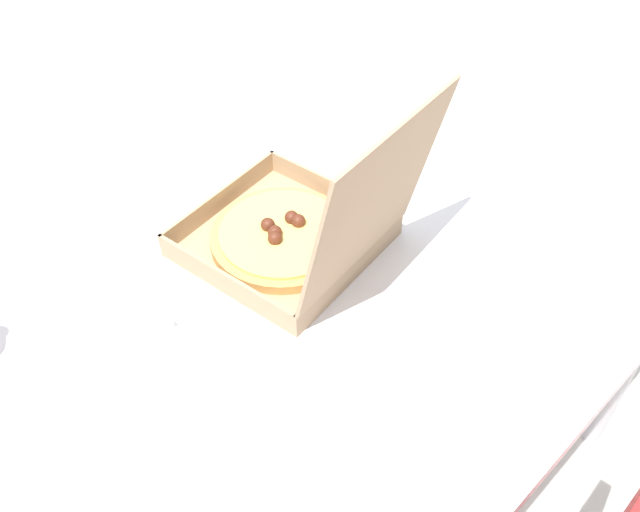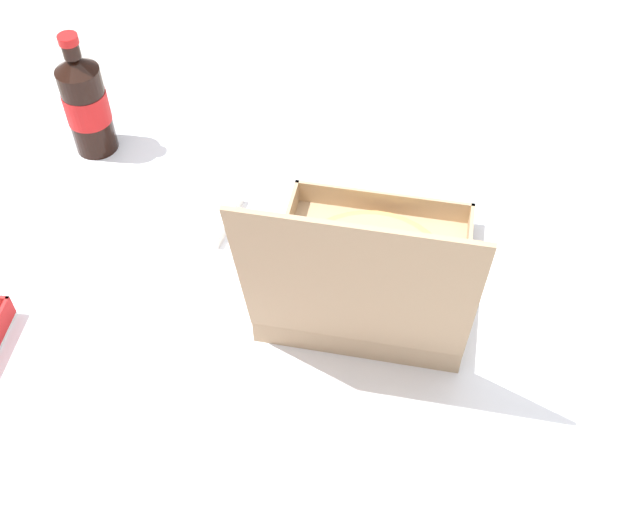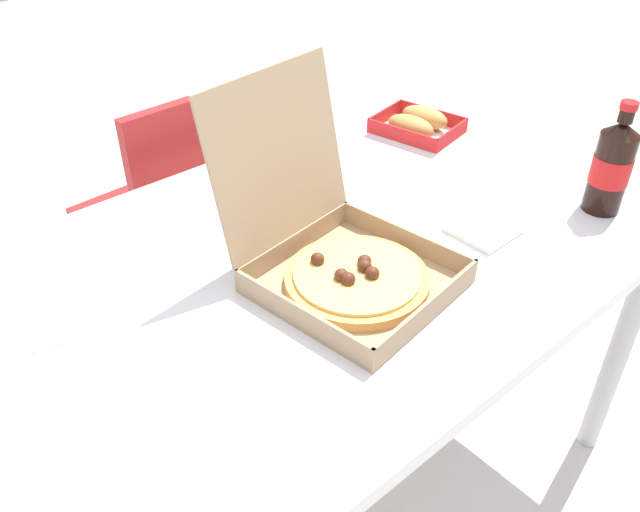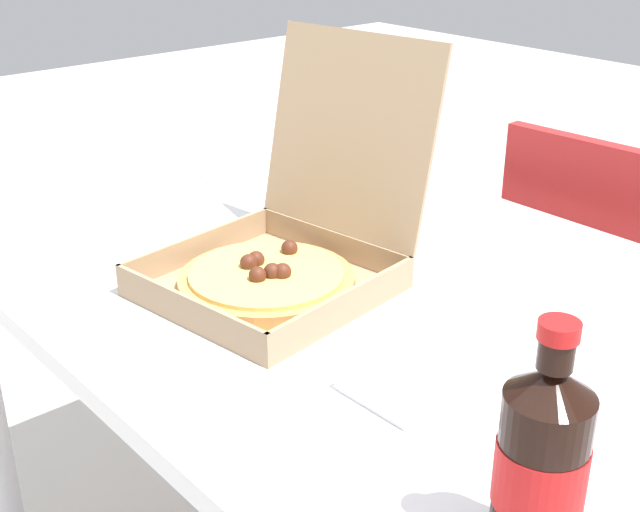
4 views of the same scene
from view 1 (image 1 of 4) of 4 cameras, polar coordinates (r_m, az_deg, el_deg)
ground_plane at (r=1.70m, az=-0.25°, el=-19.71°), size 10.00×10.00×0.00m
dining_table at (r=1.15m, az=-0.35°, el=-5.78°), size 1.36×0.83×0.72m
pizza_box_open at (r=1.13m, az=-1.82°, el=2.03°), size 0.33×0.38×0.33m
paper_menu at (r=1.37m, az=20.53°, el=5.17°), size 0.24×0.20×0.00m
napkin_pile at (r=1.08m, az=-15.88°, el=-5.45°), size 0.11×0.11×0.02m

